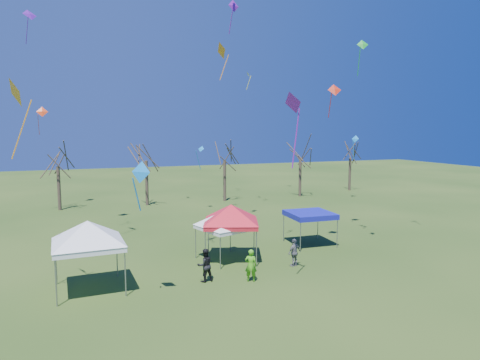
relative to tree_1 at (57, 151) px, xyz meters
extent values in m
plane|color=#254014|center=(10.77, -24.65, -5.79)|extent=(140.00, 140.00, 0.00)
cylinder|color=#3D2D21|center=(0.00, 0.00, -3.65)|extent=(0.32, 0.32, 4.28)
cylinder|color=#3D2D21|center=(8.40, -0.27, -3.47)|extent=(0.32, 0.32, 4.64)
cylinder|color=#3D2D21|center=(16.80, -0.60, -3.55)|extent=(0.32, 0.32, 4.49)
cylinder|color=#3D2D21|center=(26.12, -0.65, -3.56)|extent=(0.32, 0.32, 4.47)
cylinder|color=#3D2D21|center=(34.49, 1.42, -3.68)|extent=(0.32, 0.32, 4.23)
cylinder|color=gray|center=(0.72, -24.77, -4.72)|extent=(0.06, 0.06, 2.14)
cylinder|color=gray|center=(0.59, -21.78, -4.72)|extent=(0.06, 0.06, 2.14)
cylinder|color=gray|center=(3.71, -24.64, -4.72)|extent=(0.06, 0.06, 2.14)
cylinder|color=gray|center=(3.58, -21.65, -4.72)|extent=(0.06, 0.06, 2.14)
cube|color=white|center=(2.15, -23.21, -3.52)|extent=(3.34, 3.34, 0.26)
pyramid|color=white|center=(2.15, -23.21, -2.33)|extent=(4.53, 4.53, 1.07)
cylinder|color=gray|center=(9.10, -22.51, -4.86)|extent=(0.06, 0.06, 1.87)
cylinder|color=gray|center=(8.34, -20.00, -4.86)|extent=(0.06, 0.06, 1.87)
cylinder|color=gray|center=(11.60, -21.75, -4.86)|extent=(0.06, 0.06, 1.87)
cylinder|color=gray|center=(10.85, -19.24, -4.86)|extent=(0.06, 0.06, 1.87)
cube|color=white|center=(9.97, -20.87, -3.81)|extent=(3.50, 3.50, 0.22)
pyramid|color=white|center=(9.97, -20.87, -2.76)|extent=(3.80, 3.80, 0.94)
cylinder|color=gray|center=(8.42, -21.83, -4.75)|extent=(0.06, 0.06, 2.08)
cylinder|color=gray|center=(9.42, -19.09, -4.75)|extent=(0.06, 0.06, 2.08)
cylinder|color=gray|center=(11.17, -22.82, -4.75)|extent=(0.06, 0.06, 2.08)
cylinder|color=gray|center=(12.16, -20.08, -4.75)|extent=(0.06, 0.06, 2.08)
cube|color=red|center=(10.29, -20.95, -3.58)|extent=(4.00, 4.00, 0.25)
pyramid|color=red|center=(10.29, -20.95, -2.42)|extent=(4.15, 4.15, 1.04)
cylinder|color=gray|center=(15.00, -21.01, -4.84)|extent=(0.06, 0.06, 1.91)
cylinder|color=gray|center=(15.14, -18.34, -4.84)|extent=(0.06, 0.06, 1.91)
cylinder|color=gray|center=(17.67, -21.14, -4.84)|extent=(0.06, 0.06, 1.91)
cylinder|color=gray|center=(17.81, -18.47, -4.84)|extent=(0.06, 0.06, 1.91)
cube|color=#0E1299|center=(16.40, -19.74, -3.76)|extent=(3.01, 3.01, 0.23)
cube|color=#0E1299|center=(16.40, -19.74, -3.59)|extent=(3.01, 3.01, 0.11)
imported|color=#4DAF1C|center=(9.98, -24.88, -4.94)|extent=(0.73, 0.63, 1.70)
imported|color=slate|center=(13.25, -23.49, -4.99)|extent=(1.02, 0.68, 1.61)
imported|color=black|center=(7.75, -24.06, -4.92)|extent=(0.91, 0.74, 1.74)
cone|color=orange|center=(12.88, -11.65, 8.25)|extent=(0.67, 1.42, 1.35)
cube|color=orange|center=(12.93, -12.04, 6.90)|extent=(0.82, 0.15, 2.04)
cone|color=#EB3E16|center=(-1.00, -1.90, 3.63)|extent=(1.01, 0.47, 0.95)
cube|color=#EB3E16|center=(-1.35, -1.90, 2.46)|extent=(0.05, 0.73, 1.85)
cone|color=#179725|center=(20.77, -19.02, 7.93)|extent=(0.92, 0.69, 0.75)
cube|color=#179725|center=(20.55, -18.95, 6.76)|extent=(0.20, 0.48, 1.94)
cone|color=purple|center=(13.30, -13.25, 11.27)|extent=(0.99, 0.51, 0.95)
cube|color=purple|center=(13.04, -13.33, 10.13)|extent=(0.20, 0.55, 1.82)
cone|color=purple|center=(11.39, -26.63, 3.30)|extent=(0.79, 1.20, 1.04)
cube|color=purple|center=(11.44, -26.82, 1.62)|extent=(0.43, 0.14, 2.81)
cone|color=red|center=(17.26, -21.03, 4.54)|extent=(0.99, 0.75, 0.78)
cube|color=red|center=(17.00, -20.96, 3.56)|extent=(0.19, 0.58, 1.55)
cone|color=#5A169D|center=(-1.63, -1.10, 12.21)|extent=(1.55, 1.41, 1.07)
cube|color=#5A169D|center=(-1.91, -1.27, 10.76)|extent=(0.39, 0.61, 2.27)
cone|color=#1582E4|center=(30.36, -5.22, 1.01)|extent=(0.71, 0.90, 0.82)
cube|color=#1582E4|center=(30.27, -5.07, -0.23)|extent=(0.34, 0.22, 2.05)
cone|color=#1483DA|center=(12.81, -5.40, 0.21)|extent=(0.74, 0.78, 0.58)
cube|color=#1483DA|center=(12.60, -5.13, -0.88)|extent=(0.60, 0.48, 1.86)
cone|color=#FF970D|center=(-0.53, -23.47, 3.66)|extent=(0.99, 1.45, 1.30)
cube|color=#FF970D|center=(-0.37, -23.91, 2.04)|extent=(0.92, 0.37, 2.57)
cone|color=#1582E6|center=(4.35, -26.00, 0.21)|extent=(0.88, 0.90, 0.97)
cube|color=#1582E6|center=(4.19, -25.83, -0.79)|extent=(0.39, 0.38, 1.52)
cone|color=yellow|center=(18.14, -4.17, 7.52)|extent=(0.55, 0.77, 0.63)
cube|color=yellow|center=(18.08, -4.39, 6.67)|extent=(0.49, 0.17, 1.38)
camera|label=1|loc=(1.86, -44.67, 2.04)|focal=32.00mm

